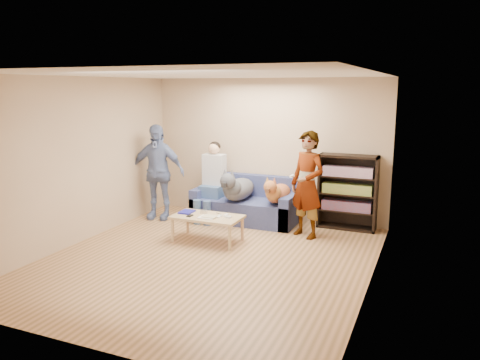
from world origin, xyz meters
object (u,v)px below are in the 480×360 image
at_px(sofa, 246,206).
at_px(person_standing_right, 307,185).
at_px(dog_tan, 277,193).
at_px(coffee_table, 207,219).
at_px(bookshelf, 348,190).
at_px(dog_gray, 237,188).
at_px(notebook_blue, 187,212).
at_px(person_seated, 212,178).
at_px(camera_silver, 204,212).
at_px(person_standing_left, 157,172).

bearing_deg(sofa, person_standing_right, -21.17).
distance_m(dog_tan, coffee_table, 1.44).
height_order(coffee_table, bookshelf, bookshelf).
bearing_deg(dog_gray, notebook_blue, -112.73).
height_order(sofa, person_seated, person_seated).
bearing_deg(camera_silver, person_seated, 109.58).
height_order(dog_gray, dog_tan, dog_gray).
bearing_deg(person_standing_right, person_standing_left, -152.60).
bearing_deg(person_standing_left, person_standing_right, -11.61).
xyz_separation_m(sofa, bookshelf, (1.80, 0.23, 0.40)).
xyz_separation_m(person_standing_left, coffee_table, (1.47, -0.85, -0.51)).
distance_m(notebook_blue, camera_silver, 0.29).
height_order(person_standing_left, dog_tan, person_standing_left).
xyz_separation_m(person_standing_left, sofa, (1.59, 0.49, -0.61)).
relative_size(person_standing_right, dog_gray, 1.38).
bearing_deg(dog_tan, person_seated, 179.24).
relative_size(sofa, dog_gray, 1.50).
xyz_separation_m(sofa, coffee_table, (-0.13, -1.34, 0.09)).
bearing_deg(dog_gray, dog_tan, 7.66).
height_order(person_standing_left, person_seated, person_standing_left).
bearing_deg(person_standing_right, notebook_blue, -128.44).
distance_m(sofa, coffee_table, 1.35).
xyz_separation_m(person_standing_right, coffee_table, (-1.39, -0.85, -0.50)).
distance_m(person_standing_left, person_seated, 1.03).
bearing_deg(person_seated, bookshelf, 8.41).
xyz_separation_m(dog_gray, dog_tan, (0.72, 0.10, -0.04)).
relative_size(notebook_blue, sofa, 0.14).
bearing_deg(bookshelf, coffee_table, -140.67).
xyz_separation_m(person_seated, bookshelf, (2.44, 0.36, -0.09)).
bearing_deg(sofa, notebook_blue, -112.13).
bearing_deg(sofa, dog_tan, -12.66).
bearing_deg(dog_tan, camera_silver, -129.32).
bearing_deg(coffee_table, person_seated, 112.74).
distance_m(dog_gray, coffee_table, 1.14).
relative_size(notebook_blue, dog_gray, 0.21).
relative_size(camera_silver, person_seated, 0.07).
xyz_separation_m(person_standing_right, person_seated, (-1.90, 0.36, -0.10)).
xyz_separation_m(notebook_blue, bookshelf, (2.33, 1.53, 0.25)).
bearing_deg(coffee_table, camera_silver, 135.00).
bearing_deg(coffee_table, dog_gray, 87.85).
bearing_deg(dog_gray, person_standing_right, -10.46).
height_order(person_seated, coffee_table, person_seated).
bearing_deg(bookshelf, person_seated, -171.59).
distance_m(person_standing_right, sofa, 1.48).
bearing_deg(dog_tan, dog_gray, -172.34).
relative_size(person_standing_left, sofa, 0.93).
height_order(sofa, dog_gray, dog_gray).
distance_m(coffee_table, bookshelf, 2.51).
xyz_separation_m(camera_silver, dog_gray, (0.16, 0.98, 0.21)).
height_order(dog_tan, bookshelf, bookshelf).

